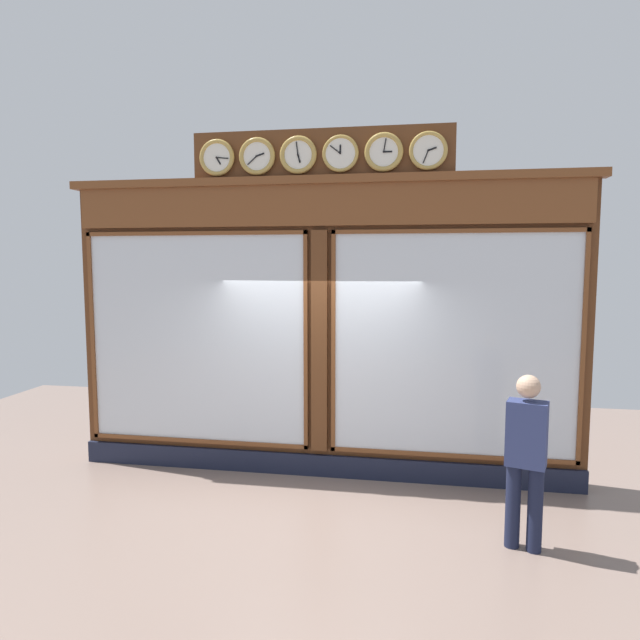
{
  "coord_description": "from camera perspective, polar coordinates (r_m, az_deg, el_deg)",
  "views": [
    {
      "loc": [
        -1.22,
        6.93,
        2.74
      ],
      "look_at": [
        0.0,
        0.0,
        2.01
      ],
      "focal_mm": 31.8,
      "sensor_mm": 36.0,
      "label": 1
    }
  ],
  "objects": [
    {
      "name": "shop_facade",
      "position": [
        7.21,
        0.17,
        -0.49
      ],
      "size": [
        6.57,
        0.42,
        4.34
      ],
      "color": "#5B3319",
      "rests_on": "ground_plane"
    },
    {
      "name": "pedestrian",
      "position": [
        5.81,
        20.01,
        -12.59
      ],
      "size": [
        0.41,
        0.32,
        1.69
      ],
      "color": "#191E38",
      "rests_on": "ground_plane"
    },
    {
      "name": "ground_plane",
      "position": [
        5.1,
        -6.1,
        -26.57
      ],
      "size": [
        14.0,
        14.0,
        0.0
      ],
      "primitive_type": "plane",
      "color": "#7A665B"
    }
  ]
}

